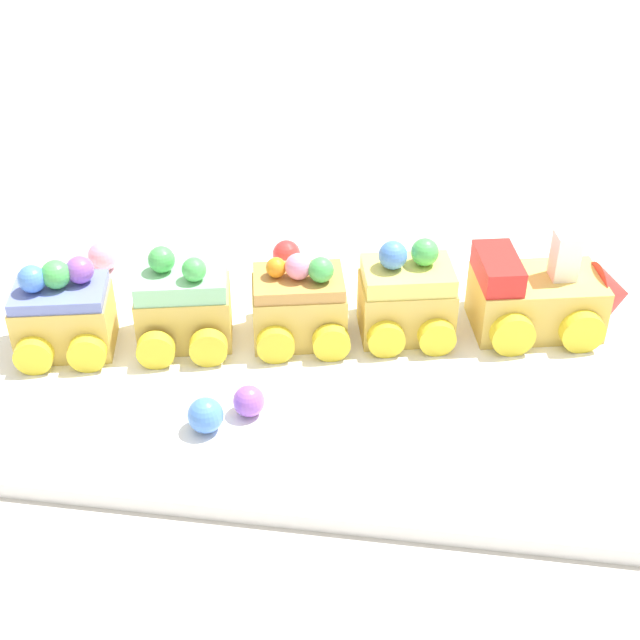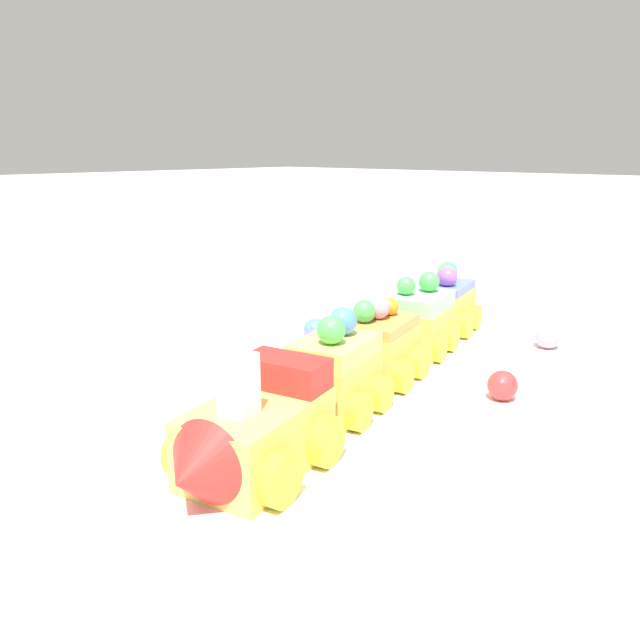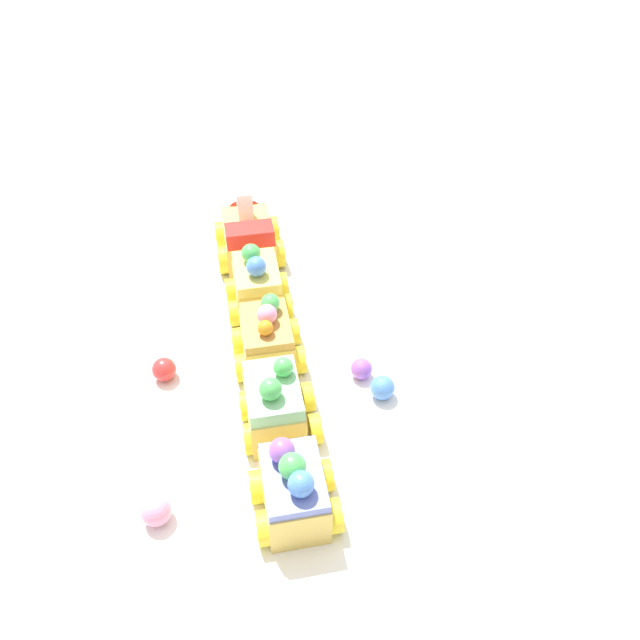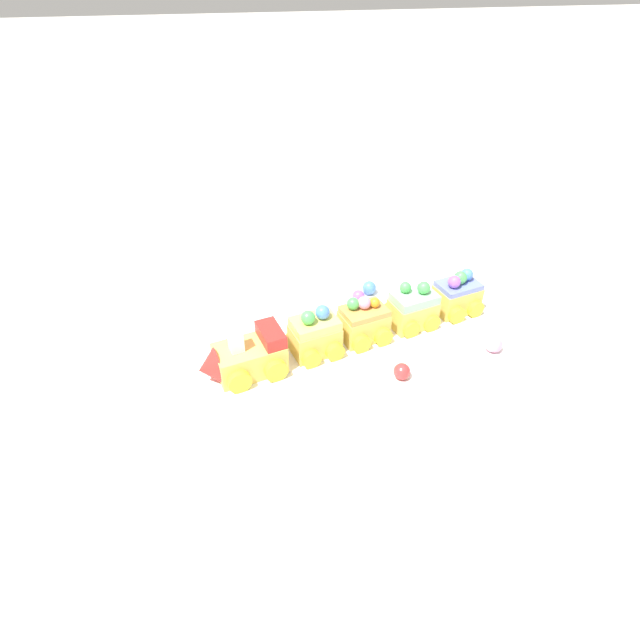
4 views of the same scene
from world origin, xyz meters
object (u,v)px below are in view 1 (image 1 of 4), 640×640
(cake_train_locomotive, at_px, (547,297))
(cake_car_lemon, at_px, (406,299))
(gumball_blue, at_px, (206,415))
(gumball_purple, at_px, (249,401))
(cake_car_caramel, at_px, (299,306))
(cake_car_mint, at_px, (182,309))
(gumball_red, at_px, (286,254))
(gumball_pink, at_px, (103,256))
(cake_car_blueberry, at_px, (64,315))

(cake_train_locomotive, height_order, cake_car_lemon, cake_train_locomotive)
(gumball_blue, relative_size, gumball_purple, 1.11)
(cake_train_locomotive, relative_size, gumball_purple, 5.91)
(gumball_purple, bearing_deg, cake_car_lemon, 48.72)
(cake_car_caramel, bearing_deg, cake_car_mint, 179.80)
(cake_train_locomotive, height_order, gumball_red, cake_train_locomotive)
(cake_car_caramel, relative_size, gumball_pink, 3.18)
(gumball_blue, bearing_deg, cake_car_caramel, 68.68)
(cake_car_blueberry, bearing_deg, gumball_blue, -43.98)
(cake_car_lemon, xyz_separation_m, gumball_red, (-0.10, 0.08, -0.02))
(gumball_pink, xyz_separation_m, gumball_purple, (0.16, -0.16, -0.00))
(cake_car_mint, bearing_deg, cake_train_locomotive, -0.01)
(gumball_pink, bearing_deg, cake_train_locomotive, -5.02)
(cake_train_locomotive, relative_size, gumball_pink, 5.02)
(cake_car_blueberry, bearing_deg, gumball_red, 31.58)
(cake_train_locomotive, xyz_separation_m, gumball_pink, (-0.36, 0.03, -0.01))
(cake_car_mint, xyz_separation_m, gumball_pink, (-0.09, 0.09, -0.02))
(cake_car_mint, bearing_deg, cake_car_caramel, -0.20)
(cake_car_mint, bearing_deg, gumball_red, 51.71)
(cake_car_lemon, height_order, cake_car_caramel, cake_car_lemon)
(gumball_pink, bearing_deg, cake_car_caramel, -22.12)
(cake_car_blueberry, bearing_deg, gumball_pink, 83.35)
(cake_car_lemon, distance_m, gumball_red, 0.13)
(cake_car_mint, xyz_separation_m, gumball_purple, (0.06, -0.07, -0.02))
(cake_train_locomotive, bearing_deg, cake_car_lemon, 179.93)
(gumball_blue, xyz_separation_m, gumball_pink, (-0.13, 0.18, 0.00))
(cake_car_blueberry, height_order, gumball_red, cake_car_blueberry)
(cake_train_locomotive, height_order, cake_car_mint, cake_train_locomotive)
(cake_car_mint, bearing_deg, cake_car_blueberry, 179.95)
(cake_car_blueberry, relative_size, gumball_red, 3.41)
(cake_car_lemon, xyz_separation_m, cake_car_caramel, (-0.08, -0.02, -0.00))
(gumball_blue, bearing_deg, gumball_red, 85.47)
(gumball_red, bearing_deg, cake_car_caramel, -74.71)
(gumball_pink, bearing_deg, cake_car_blueberry, -84.15)
(cake_train_locomotive, bearing_deg, cake_car_caramel, -179.92)
(cake_car_lemon, distance_m, gumball_blue, 0.18)
(gumball_pink, distance_m, gumball_red, 0.15)
(cake_car_lemon, distance_m, gumball_purple, 0.15)
(cake_car_blueberry, bearing_deg, cake_car_caramel, -0.12)
(gumball_blue, bearing_deg, gumball_purple, 38.28)
(cake_car_lemon, bearing_deg, gumball_pink, 155.41)
(gumball_blue, height_order, gumball_pink, gumball_pink)
(cake_train_locomotive, bearing_deg, gumball_red, 151.98)
(cake_train_locomotive, distance_m, gumball_blue, 0.27)
(gumball_red, bearing_deg, cake_car_blueberry, -135.92)
(cake_car_blueberry, xyz_separation_m, gumball_pink, (-0.01, 0.11, -0.02))
(gumball_red, bearing_deg, cake_car_mint, -115.79)
(cake_car_mint, distance_m, cake_car_blueberry, 0.08)
(cake_train_locomotive, xyz_separation_m, gumball_blue, (-0.22, -0.15, -0.01))
(gumball_purple, bearing_deg, gumball_pink, 133.91)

